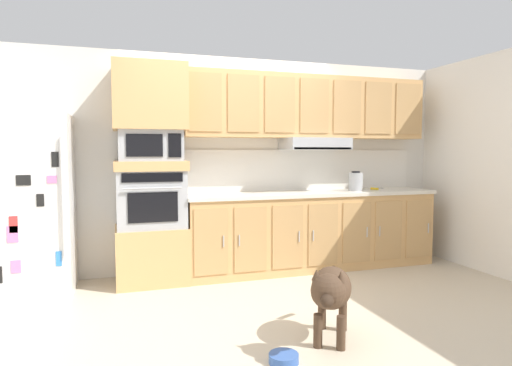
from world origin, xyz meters
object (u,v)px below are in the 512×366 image
at_px(screwdriver, 375,189).
at_px(dog, 331,291).
at_px(microwave, 150,146).
at_px(dog_food_bowl, 284,358).
at_px(built_in_oven, 151,198).
at_px(refrigerator, 30,205).
at_px(electric_kettle, 356,181).

height_order(screwdriver, dog, screwdriver).
height_order(microwave, dog_food_bowl, microwave).
bearing_deg(built_in_oven, refrigerator, -176.61).
height_order(built_in_oven, dog, built_in_oven).
height_order(microwave, dog, microwave).
relative_size(built_in_oven, dog, 0.84).
relative_size(electric_kettle, dog_food_bowl, 1.20).
bearing_deg(dog_food_bowl, screwdriver, 46.05).
xyz_separation_m(refrigerator, electric_kettle, (3.58, 0.02, 0.15)).
bearing_deg(built_in_oven, screwdriver, 0.10).
distance_m(microwave, dog, 2.48).
bearing_deg(dog, screwdriver, 171.25).
relative_size(built_in_oven, microwave, 1.09).
xyz_separation_m(built_in_oven, dog_food_bowl, (0.69, -2.12, -0.87)).
bearing_deg(dog_food_bowl, refrigerator, 131.90).
bearing_deg(electric_kettle, dog, -124.64).
height_order(microwave, electric_kettle, microwave).
bearing_deg(electric_kettle, built_in_oven, 178.89).
relative_size(refrigerator, built_in_oven, 2.51).
relative_size(dog, dog_food_bowl, 4.19).
bearing_deg(refrigerator, dog_food_bowl, -48.10).
relative_size(built_in_oven, screwdriver, 4.25).
bearing_deg(microwave, electric_kettle, -1.11).
height_order(microwave, screwdriver, microwave).
xyz_separation_m(built_in_oven, microwave, (0.00, -0.00, 0.56)).
bearing_deg(electric_kettle, microwave, 178.89).
xyz_separation_m(electric_kettle, dog_food_bowl, (-1.74, -2.07, -1.00)).
relative_size(built_in_oven, dog_food_bowl, 3.50).
distance_m(microwave, screwdriver, 2.79).
bearing_deg(screwdriver, electric_kettle, -170.36).
bearing_deg(microwave, screwdriver, 0.10).
xyz_separation_m(refrigerator, dog, (2.27, -1.87, -0.49)).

